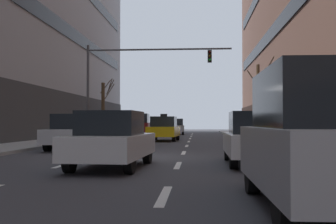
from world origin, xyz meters
TOP-DOWN VIEW (x-y plane):
  - ground_plane at (0.00, 0.00)m, footprint 120.00×120.00m
  - sidewalk_right at (6.60, 0.00)m, footprint 3.14×80.00m
  - lane_stripe_l1_s3 at (-1.68, -3.00)m, footprint 0.16×2.00m
  - lane_stripe_l1_s4 at (-1.68, 2.00)m, footprint 0.16×2.00m
  - lane_stripe_l1_s5 at (-1.68, 7.00)m, footprint 0.16×2.00m
  - lane_stripe_l1_s6 at (-1.68, 12.00)m, footprint 0.16×2.00m
  - lane_stripe_l1_s7 at (-1.68, 17.00)m, footprint 0.16×2.00m
  - lane_stripe_l1_s8 at (-1.68, 22.00)m, footprint 0.16×2.00m
  - lane_stripe_l1_s9 at (-1.68, 27.00)m, footprint 0.16×2.00m
  - lane_stripe_l1_s10 at (-1.68, 32.00)m, footprint 0.16×2.00m
  - lane_stripe_l2_s2 at (1.68, -8.00)m, footprint 0.16×2.00m
  - lane_stripe_l2_s3 at (1.68, -3.00)m, footprint 0.16×2.00m
  - lane_stripe_l2_s4 at (1.68, 2.00)m, footprint 0.16×2.00m
  - lane_stripe_l2_s5 at (1.68, 7.00)m, footprint 0.16×2.00m
  - lane_stripe_l2_s6 at (1.68, 12.00)m, footprint 0.16×2.00m
  - lane_stripe_l2_s7 at (1.68, 17.00)m, footprint 0.16×2.00m
  - lane_stripe_l2_s8 at (1.68, 22.00)m, footprint 0.16×2.00m
  - lane_stripe_l2_s9 at (1.68, 27.00)m, footprint 0.16×2.00m
  - lane_stripe_l2_s10 at (1.68, 32.00)m, footprint 0.16×2.00m
  - taxi_driving_0 at (-0.02, 12.94)m, footprint 2.03×4.47m
  - taxi_driving_1 at (-3.37, 12.33)m, footprint 2.01×4.42m
  - car_driving_2 at (-0.05, 27.71)m, footprint 1.98×4.42m
  - car_driving_3 at (-3.38, 25.48)m, footprint 1.97×4.41m
  - car_driving_4 at (-0.08, -3.87)m, footprint 1.93×4.22m
  - car_driving_5 at (-3.33, 3.51)m, footprint 1.92×4.38m
  - car_parked_0 at (3.98, -8.96)m, footprint 1.79×4.20m
  - car_parked_1 at (3.98, -2.66)m, footprint 1.80×4.20m
  - traffic_signal_0 at (-2.32, 13.45)m, footprint 10.12×0.35m
  - street_tree_0 at (-6.26, 21.87)m, footprint 1.46×1.33m
  - street_tree_1 at (6.33, 12.86)m, footprint 1.82×1.81m
  - pedestrian_0 at (5.83, 15.69)m, footprint 0.53×0.21m

SIDE VIEW (x-z plane):
  - ground_plane at x=0.00m, z-range 0.00..0.00m
  - lane_stripe_l1_s3 at x=-1.68m, z-range 0.00..0.01m
  - lane_stripe_l1_s4 at x=-1.68m, z-range 0.00..0.01m
  - lane_stripe_l1_s5 at x=-1.68m, z-range 0.00..0.01m
  - lane_stripe_l1_s6 at x=-1.68m, z-range 0.00..0.01m
  - lane_stripe_l1_s7 at x=-1.68m, z-range 0.00..0.01m
  - lane_stripe_l1_s8 at x=-1.68m, z-range 0.00..0.01m
  - lane_stripe_l1_s9 at x=-1.68m, z-range 0.00..0.01m
  - lane_stripe_l1_s10 at x=-1.68m, z-range 0.00..0.01m
  - lane_stripe_l2_s2 at x=1.68m, z-range 0.00..0.01m
  - lane_stripe_l2_s3 at x=1.68m, z-range 0.00..0.01m
  - lane_stripe_l2_s4 at x=1.68m, z-range 0.00..0.01m
  - lane_stripe_l2_s5 at x=1.68m, z-range 0.00..0.01m
  - lane_stripe_l2_s6 at x=1.68m, z-range 0.00..0.01m
  - lane_stripe_l2_s7 at x=1.68m, z-range 0.00..0.01m
  - lane_stripe_l2_s8 at x=1.68m, z-range 0.00..0.01m
  - lane_stripe_l2_s9 at x=1.68m, z-range 0.00..0.01m
  - lane_stripe_l2_s10 at x=1.68m, z-range 0.00..0.01m
  - sidewalk_right at x=6.60m, z-range 0.00..0.14m
  - car_driving_4 at x=-0.08m, z-range -0.01..1.54m
  - car_parked_1 at x=3.98m, z-range -0.01..1.55m
  - car_driving_5 at x=-3.33m, z-range -0.01..1.61m
  - taxi_driving_1 at x=-3.37m, z-range -0.10..1.71m
  - car_driving_2 at x=-0.05m, z-range -0.01..1.62m
  - taxi_driving_0 at x=-0.02m, z-range -0.10..1.73m
  - pedestrian_0 at x=5.83m, z-range 0.25..1.75m
  - car_parked_0 at x=3.98m, z-range 0.00..2.02m
  - car_driving_3 at x=-3.38m, z-range 0.00..2.10m
  - street_tree_0 at x=-6.26m, z-range 0.10..5.17m
  - street_tree_1 at x=6.33m, z-range 0.11..5.56m
  - traffic_signal_0 at x=-2.32m, z-range 1.52..8.07m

